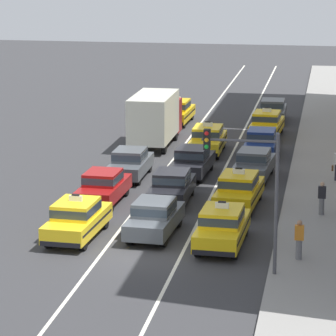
{
  "coord_description": "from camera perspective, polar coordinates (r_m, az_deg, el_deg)",
  "views": [
    {
      "loc": [
        7.31,
        -34.92,
        12.26
      ],
      "look_at": [
        -0.59,
        9.63,
        1.3
      ],
      "focal_mm": 100.1,
      "sensor_mm": 36.0,
      "label": 1
    }
  ],
  "objects": [
    {
      "name": "taxi_center_fourth",
      "position": [
        55.54,
        2.44,
        1.78
      ],
      "size": [
        1.84,
        4.57,
        1.96
      ],
      "color": "black",
      "rests_on": "ground"
    },
    {
      "name": "pedestrian_mid_block",
      "position": [
        43.07,
        9.35,
        -1.83
      ],
      "size": [
        0.36,
        0.24,
        1.54
      ],
      "color": "slate",
      "rests_on": "sidewalk_curb"
    },
    {
      "name": "lane_stripe_center_right",
      "position": [
        56.56,
        4.03,
        1.07
      ],
      "size": [
        0.14,
        80.0,
        0.01
      ],
      "primitive_type": "cube",
      "color": "silver",
      "rests_on": "ground"
    },
    {
      "name": "sidewalk_curb",
      "position": [
        51.38,
        9.65,
        -0.3
      ],
      "size": [
        4.0,
        90.0,
        0.15
      ],
      "primitive_type": "cube",
      "color": "gray",
      "rests_on": "ground"
    },
    {
      "name": "taxi_right_fifth",
      "position": [
        60.56,
        6.03,
        2.71
      ],
      "size": [
        2.03,
        4.64,
        1.96
      ],
      "color": "black",
      "rests_on": "ground"
    },
    {
      "name": "sedan_center_nearest",
      "position": [
        39.97,
        -0.83,
        -2.97
      ],
      "size": [
        1.98,
        4.38,
        1.58
      ],
      "color": "black",
      "rests_on": "ground"
    },
    {
      "name": "sedan_center_second",
      "position": [
        44.98,
        0.24,
        -1.08
      ],
      "size": [
        1.8,
        4.32,
        1.58
      ],
      "color": "black",
      "rests_on": "ground"
    },
    {
      "name": "sedan_center_third",
      "position": [
        50.14,
        1.5,
        0.46
      ],
      "size": [
        1.96,
        4.38,
        1.58
      ],
      "color": "black",
      "rests_on": "ground"
    },
    {
      "name": "sedan_right_fourth",
      "position": [
        55.2,
        5.72,
        1.62
      ],
      "size": [
        1.79,
        4.31,
        1.58
      ],
      "color": "black",
      "rests_on": "ground"
    },
    {
      "name": "sedan_left_second",
      "position": [
        45.04,
        -3.96,
        -1.09
      ],
      "size": [
        1.9,
        4.36,
        1.58
      ],
      "color": "black",
      "rests_on": "ground"
    },
    {
      "name": "traffic_light_pole",
      "position": [
        34.5,
        5.06,
        -0.59
      ],
      "size": [
        2.87,
        0.33,
        5.58
      ],
      "color": "#47474C",
      "rests_on": "ground"
    },
    {
      "name": "lane_stripe_left_center",
      "position": [
        56.97,
        0.83,
        1.19
      ],
      "size": [
        0.14,
        80.0,
        0.01
      ],
      "primitive_type": "cube",
      "color": "silver",
      "rests_on": "ground"
    },
    {
      "name": "sedan_left_third",
      "position": [
        49.73,
        -2.32,
        0.34
      ],
      "size": [
        1.77,
        4.3,
        1.58
      ],
      "color": "black",
      "rests_on": "ground"
    },
    {
      "name": "ground_plane",
      "position": [
        37.72,
        -1.68,
        -5.35
      ],
      "size": [
        160.0,
        160.0,
        0.0
      ],
      "primitive_type": "plane",
      "color": "#353538"
    },
    {
      "name": "taxi_left_fifth",
      "position": [
        64.7,
        0.55,
        3.48
      ],
      "size": [
        1.93,
        4.61,
        1.96
      ],
      "color": "black",
      "rests_on": "ground"
    },
    {
      "name": "taxi_right_second",
      "position": [
        44.3,
        4.34,
        -1.31
      ],
      "size": [
        2.08,
        4.66,
        1.96
      ],
      "color": "black",
      "rests_on": "ground"
    },
    {
      "name": "taxi_right_nearest",
      "position": [
        38.63,
        3.32,
        -3.54
      ],
      "size": [
        1.95,
        4.61,
        1.96
      ],
      "color": "black",
      "rests_on": "ground"
    },
    {
      "name": "sedan_right_sixth",
      "position": [
        65.8,
        6.4,
        3.54
      ],
      "size": [
        1.8,
        4.32,
        1.58
      ],
      "color": "black",
      "rests_on": "ground"
    },
    {
      "name": "taxi_left_nearest",
      "position": [
        39.79,
        -5.57,
        -3.07
      ],
      "size": [
        2.01,
        4.64,
        1.96
      ],
      "color": "black",
      "rests_on": "ground"
    },
    {
      "name": "pedestrian_near_crosswalk",
      "position": [
        36.96,
        7.99,
        -4.33
      ],
      "size": [
        0.36,
        0.24,
        1.59
      ],
      "color": "slate",
      "rests_on": "sidewalk_curb"
    },
    {
      "name": "box_truck_left_fourth",
      "position": [
        57.66,
        -0.75,
        3.14
      ],
      "size": [
        2.31,
        6.97,
        3.27
      ],
      "color": "black",
      "rests_on": "ground"
    },
    {
      "name": "sedan_right_third",
      "position": [
        49.71,
        5.26,
        0.29
      ],
      "size": [
        2.03,
        4.4,
        1.58
      ],
      "color": "black",
      "rests_on": "ground"
    }
  ]
}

